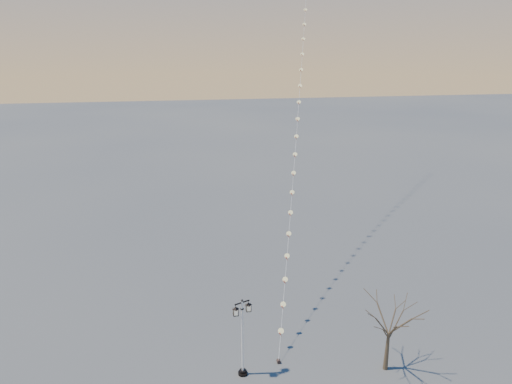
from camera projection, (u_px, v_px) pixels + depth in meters
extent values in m
plane|color=#4B4D4B|center=(292.00, 368.00, 26.75)|extent=(300.00, 300.00, 0.00)
cylinder|color=black|center=(243.00, 373.00, 26.25)|extent=(0.54, 0.54, 0.15)
cylinder|color=black|center=(243.00, 371.00, 26.21)|extent=(0.39, 0.39, 0.13)
cylinder|color=white|center=(242.00, 336.00, 25.51)|extent=(0.13, 0.13, 4.53)
cylinder|color=black|center=(242.00, 309.00, 24.99)|extent=(0.19, 0.19, 0.06)
cube|color=black|center=(242.00, 303.00, 24.88)|extent=(0.87, 0.38, 0.06)
sphere|color=black|center=(242.00, 301.00, 24.84)|extent=(0.13, 0.13, 0.13)
pyramid|color=black|center=(236.00, 307.00, 24.72)|extent=(0.42, 0.42, 0.13)
cube|color=beige|center=(236.00, 312.00, 24.80)|extent=(0.25, 0.25, 0.33)
cube|color=black|center=(236.00, 315.00, 24.86)|extent=(0.29, 0.29, 0.04)
pyramid|color=black|center=(248.00, 303.00, 25.12)|extent=(0.42, 0.42, 0.13)
cube|color=beige|center=(248.00, 308.00, 25.21)|extent=(0.25, 0.25, 0.33)
cube|color=black|center=(248.00, 310.00, 25.27)|extent=(0.29, 0.29, 0.04)
cone|color=#433624|center=(387.00, 351.00, 26.36)|extent=(0.29, 0.29, 2.46)
cylinder|color=black|center=(279.00, 361.00, 27.18)|extent=(0.23, 0.23, 0.23)
cylinder|color=black|center=(279.00, 361.00, 27.18)|extent=(0.03, 0.03, 0.29)
cone|color=#F84423|center=(303.00, 36.00, 41.59)|extent=(0.09, 0.09, 0.32)
cylinder|color=white|center=(279.00, 353.00, 27.01)|extent=(0.02, 0.02, 0.92)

